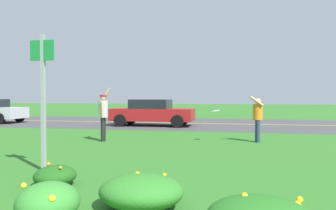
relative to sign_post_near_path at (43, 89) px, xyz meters
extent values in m
plane|color=#2D6B23|center=(2.78, 4.07, -1.78)|extent=(120.00, 120.00, 0.00)
cube|color=#424244|center=(2.78, 13.34, -1.77)|extent=(120.00, 9.17, 0.01)
cube|color=yellow|center=(2.78, 13.34, -1.77)|extent=(120.00, 0.16, 0.00)
sphere|color=yellow|center=(4.41, -2.41, -1.47)|extent=(0.05, 0.05, 0.05)
sphere|color=yellow|center=(4.23, -2.57, -1.31)|extent=(0.08, 0.08, 0.08)
sphere|color=yellow|center=(4.83, -2.47, -1.40)|extent=(0.08, 0.08, 0.08)
sphere|color=yellow|center=(4.86, -2.43, -1.36)|extent=(0.08, 0.08, 0.08)
ellipsoid|color=#2D7526|center=(2.78, -1.90, -1.53)|extent=(1.24, 1.08, 0.49)
sphere|color=yellow|center=(2.54, -1.80, -1.36)|extent=(0.09, 0.09, 0.09)
sphere|color=yellow|center=(3.26, -1.78, -1.48)|extent=(0.07, 0.07, 0.07)
sphere|color=yellow|center=(2.76, -1.71, -1.36)|extent=(0.06, 0.06, 0.06)
sphere|color=yellow|center=(2.40, -1.67, -1.50)|extent=(0.08, 0.08, 0.08)
sphere|color=yellow|center=(2.68, -1.75, -1.32)|extent=(0.08, 0.08, 0.08)
sphere|color=yellow|center=(2.97, -1.80, -1.39)|extent=(0.09, 0.09, 0.09)
sphere|color=yellow|center=(3.04, -1.52, -1.37)|extent=(0.06, 0.06, 0.06)
ellipsoid|color=#1E5619|center=(0.91, -1.07, -1.59)|extent=(0.74, 0.80, 0.37)
sphere|color=orange|center=(1.17, -1.27, -1.57)|extent=(0.08, 0.08, 0.08)
sphere|color=orange|center=(0.78, -1.06, -1.39)|extent=(0.07, 0.07, 0.07)
sphere|color=orange|center=(0.84, -1.13, -1.54)|extent=(0.06, 0.06, 0.06)
sphere|color=orange|center=(1.11, -1.23, -1.40)|extent=(0.05, 0.05, 0.05)
sphere|color=orange|center=(1.05, -0.97, -1.56)|extent=(0.07, 0.07, 0.07)
ellipsoid|color=#337F2D|center=(1.78, -2.70, -1.51)|extent=(0.79, 0.85, 0.52)
sphere|color=yellow|center=(1.69, -2.45, -1.48)|extent=(0.08, 0.08, 0.08)
sphere|color=yellow|center=(1.51, -2.80, -1.28)|extent=(0.07, 0.07, 0.07)
sphere|color=yellow|center=(1.64, -2.67, -1.41)|extent=(0.07, 0.07, 0.07)
sphere|color=yellow|center=(2.00, -2.97, -1.37)|extent=(0.09, 0.09, 0.09)
sphere|color=yellow|center=(1.88, -2.75, -1.47)|extent=(0.07, 0.07, 0.07)
sphere|color=yellow|center=(2.00, -2.77, -1.42)|extent=(0.05, 0.05, 0.05)
sphere|color=yellow|center=(1.76, -2.60, -1.33)|extent=(0.09, 0.09, 0.09)
cube|color=#93969B|center=(0.00, 0.01, -0.30)|extent=(0.07, 0.10, 2.96)
cube|color=#197F38|center=(0.00, -0.02, 0.83)|extent=(0.56, 0.03, 0.44)
cylinder|color=#B2B2B7|center=(-0.65, 4.78, -0.61)|extent=(0.34, 0.34, 0.61)
sphere|color=tan|center=(-0.65, 4.78, -0.21)|extent=(0.21, 0.21, 0.21)
cylinder|color=black|center=(-0.66, 4.87, -1.35)|extent=(0.14, 0.14, 0.86)
cylinder|color=black|center=(-0.64, 4.70, -1.35)|extent=(0.14, 0.14, 0.86)
cylinder|color=tan|center=(-0.63, 4.99, -0.10)|extent=(0.38, 0.15, 0.54)
cylinder|color=tan|center=(-0.60, 4.59, -0.63)|extent=(0.12, 0.11, 0.58)
cylinder|color=red|center=(-0.65, 4.78, -0.14)|extent=(0.22, 0.22, 0.07)
cylinder|color=red|center=(-0.56, 4.80, -0.17)|extent=(0.16, 0.16, 0.02)
cylinder|color=orange|center=(4.79, 5.70, -0.71)|extent=(0.34, 0.34, 0.56)
sphere|color=tan|center=(4.79, 5.70, -0.33)|extent=(0.21, 0.21, 0.21)
cylinder|color=navy|center=(4.81, 5.62, -1.38)|extent=(0.14, 0.14, 0.79)
cylinder|color=navy|center=(4.78, 5.79, -1.38)|extent=(0.14, 0.14, 0.79)
cylinder|color=tan|center=(4.74, 5.50, -0.32)|extent=(0.49, 0.17, 0.37)
cylinder|color=tan|center=(4.74, 5.90, -0.73)|extent=(0.12, 0.11, 0.53)
cylinder|color=#ADD6E5|center=(3.33, 5.44, -0.67)|extent=(0.28, 0.27, 0.10)
torus|color=#ADD6E5|center=(3.33, 5.44, -0.68)|extent=(0.28, 0.27, 0.10)
cylinder|color=black|center=(-9.45, 12.17, -1.45)|extent=(0.66, 0.22, 0.66)
cylinder|color=black|center=(-9.45, 10.39, -1.45)|extent=(0.66, 0.22, 0.66)
cube|color=maroon|center=(-0.52, 11.28, -1.16)|extent=(4.50, 1.82, 0.66)
cube|color=black|center=(-0.62, 11.28, -0.59)|extent=(2.10, 1.64, 0.52)
cylinder|color=black|center=(1.03, 12.17, -1.45)|extent=(0.66, 0.22, 0.66)
cylinder|color=black|center=(1.03, 10.39, -1.45)|extent=(0.66, 0.22, 0.66)
cylinder|color=black|center=(-2.07, 12.17, -1.45)|extent=(0.66, 0.22, 0.66)
cylinder|color=black|center=(-2.07, 10.39, -1.45)|extent=(0.66, 0.22, 0.66)
camera|label=1|loc=(4.17, -6.52, -0.16)|focal=35.85mm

